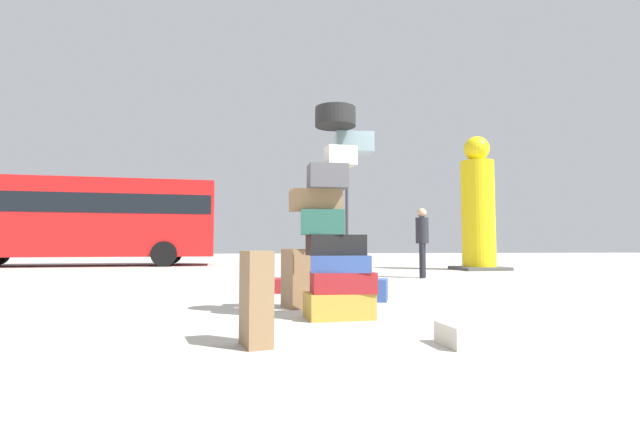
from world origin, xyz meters
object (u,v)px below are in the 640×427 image
Objects in this scene: yellow_dummy_statue at (478,210)px; parked_bus at (79,216)px; person_tourist_with_camera at (422,236)px; lamp_post at (347,169)px; suitcase_brown_upright_blue at (256,298)px; suitcase_maroon_left_side at (284,286)px; suitcase_brown_right_side at (296,278)px; suitcase_navy_behind_tower at (365,290)px; suitcase_cream_foreground_far at (492,334)px; suitcase_tower at (335,231)px; person_bearded_onlooker at (321,234)px.

yellow_dummy_statue is 14.12m from parked_bus.
lamp_post is at bearing -148.95° from person_tourist_with_camera.
suitcase_maroon_left_side is at bearing 68.73° from suitcase_brown_upright_blue.
suitcase_brown_upright_blue is 0.13× the size of lamp_post.
person_tourist_with_camera is (3.43, 4.75, 0.61)m from suitcase_brown_right_side.
parked_bus is (-13.25, 4.86, -0.02)m from yellow_dummy_statue.
lamp_post is at bearing 99.40° from suitcase_navy_behind_tower.
suitcase_cream_foreground_far is at bearing -117.13° from yellow_dummy_statue.
yellow_dummy_statue is at bearing 164.22° from person_tourist_with_camera.
suitcase_tower is 13.02m from lamp_post.
person_bearded_onlooker is at bearing 82.81° from suitcase_tower.
parked_bus is at bearing 136.42° from suitcase_maroon_left_side.
suitcase_navy_behind_tower is 14.52m from parked_bus.
person_bearded_onlooker is (1.01, 4.59, 0.65)m from suitcase_brown_right_side.
suitcase_tower is 2.83× the size of suitcase_maroon_left_side.
yellow_dummy_statue is at bearing 138.24° from person_bearded_onlooker.
parked_bus is (-7.12, 13.56, 0.94)m from suitcase_tower.
yellow_dummy_statue reaches higher than suitcase_brown_upright_blue.
suitcase_brown_upright_blue is 0.44× the size of person_tourist_with_camera.
person_bearded_onlooker is 6.43m from yellow_dummy_statue.
yellow_dummy_statue is (6.13, 8.70, 0.96)m from suitcase_tower.
suitcase_brown_upright_blue is 0.07× the size of parked_bus.
suitcase_tower is 1.92m from suitcase_cream_foreground_far.
person_tourist_with_camera is at bearing 79.85° from suitcase_navy_behind_tower.
yellow_dummy_statue is (5.46, 7.28, 1.71)m from suitcase_navy_behind_tower.
suitcase_tower is 10.69m from yellow_dummy_statue.
lamp_post reaches higher than suitcase_maroon_left_side.
suitcase_brown_right_side is 0.07× the size of parked_bus.
suitcase_tower is 5.45m from person_bearded_onlooker.
suitcase_brown_right_side is 2.13m from suitcase_brown_upright_blue.
suitcase_cream_foreground_far is at bearing -57.77° from suitcase_tower.
person_tourist_with_camera is 0.29× the size of lamp_post.
suitcase_brown_right_side is 12.46m from lamp_post.
suitcase_maroon_left_side is (0.51, 3.92, -0.24)m from suitcase_brown_upright_blue.
person_tourist_with_camera is at bearing 110.96° from person_bearded_onlooker.
suitcase_cream_foreground_far is 2.62m from suitcase_brown_right_side.
suitcase_brown_right_side reaches higher than suitcase_navy_behind_tower.
suitcase_maroon_left_side is at bearing -136.97° from yellow_dummy_statue.
person_bearded_onlooker is at bearing -106.62° from lamp_post.
suitcase_maroon_left_side is at bearing 149.03° from suitcase_navy_behind_tower.
yellow_dummy_statue is at bearing 59.88° from suitcase_cream_foreground_far.
suitcase_maroon_left_side is 0.08× the size of parked_bus.
suitcase_cream_foreground_far is 1.00× the size of suitcase_maroon_left_side.
suitcase_cream_foreground_far is 1.10× the size of suitcase_brown_right_side.
parked_bus is 1.78× the size of lamp_post.
yellow_dummy_statue reaches higher than suitcase_cream_foreground_far.
suitcase_tower is 1.74m from suitcase_navy_behind_tower.
suitcase_navy_behind_tower is 3.08m from suitcase_brown_upright_blue.
person_bearded_onlooker is at bearing -49.89° from parked_bus.
parked_bus reaches higher than person_tourist_with_camera.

